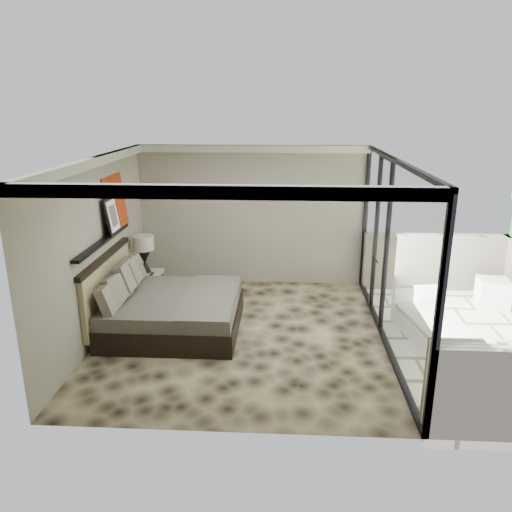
# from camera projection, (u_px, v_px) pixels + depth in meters

# --- Properties ---
(floor) EXTENTS (5.00, 5.00, 0.00)m
(floor) POSITION_uv_depth(u_px,v_px,m) (242.00, 334.00, 8.03)
(floor) COLOR black
(floor) RESTS_ON ground
(ceiling) EXTENTS (4.50, 5.00, 0.02)m
(ceiling) POSITION_uv_depth(u_px,v_px,m) (240.00, 159.00, 7.21)
(ceiling) COLOR silver
(ceiling) RESTS_ON back_wall
(back_wall) EXTENTS (4.50, 0.02, 2.80)m
(back_wall) POSITION_uv_depth(u_px,v_px,m) (252.00, 216.00, 10.00)
(back_wall) COLOR gray
(back_wall) RESTS_ON floor
(left_wall) EXTENTS (0.02, 5.00, 2.80)m
(left_wall) POSITION_uv_depth(u_px,v_px,m) (98.00, 249.00, 7.74)
(left_wall) COLOR gray
(left_wall) RESTS_ON floor
(glass_wall) EXTENTS (0.08, 5.00, 2.80)m
(glass_wall) POSITION_uv_depth(u_px,v_px,m) (390.00, 254.00, 7.50)
(glass_wall) COLOR white
(glass_wall) RESTS_ON floor
(terrace_slab) EXTENTS (3.00, 5.00, 0.12)m
(terrace_slab) POSITION_uv_depth(u_px,v_px,m) (479.00, 344.00, 7.84)
(terrace_slab) COLOR silver
(terrace_slab) RESTS_ON ground
(picture_ledge) EXTENTS (0.12, 2.20, 0.05)m
(picture_ledge) POSITION_uv_depth(u_px,v_px,m) (103.00, 241.00, 7.81)
(picture_ledge) COLOR black
(picture_ledge) RESTS_ON left_wall
(bed) EXTENTS (2.17, 2.10, 1.20)m
(bed) POSITION_uv_depth(u_px,v_px,m) (167.00, 309.00, 8.14)
(bed) COLOR black
(bed) RESTS_ON floor
(nightstand) EXTENTS (0.58, 0.58, 0.53)m
(nightstand) POSITION_uv_depth(u_px,v_px,m) (148.00, 285.00, 9.44)
(nightstand) COLOR black
(nightstand) RESTS_ON floor
(table_lamp) EXTENTS (0.38, 0.38, 0.70)m
(table_lamp) POSITION_uv_depth(u_px,v_px,m) (144.00, 249.00, 9.27)
(table_lamp) COLOR black
(table_lamp) RESTS_ON nightstand
(abstract_canvas) EXTENTS (0.13, 0.90, 0.90)m
(abstract_canvas) POSITION_uv_depth(u_px,v_px,m) (115.00, 202.00, 8.36)
(abstract_canvas) COLOR #9E4C0D
(abstract_canvas) RESTS_ON picture_ledge
(framed_print) EXTENTS (0.11, 0.50, 0.60)m
(framed_print) POSITION_uv_depth(u_px,v_px,m) (112.00, 216.00, 8.07)
(framed_print) COLOR black
(framed_print) RESTS_ON picture_ledge
(ottoman) EXTENTS (0.59, 0.59, 0.53)m
(ottoman) POSITION_uv_depth(u_px,v_px,m) (493.00, 293.00, 9.05)
(ottoman) COLOR silver
(ottoman) RESTS_ON terrace_slab
(lounger) EXTENTS (1.04, 1.67, 0.61)m
(lounger) POSITION_uv_depth(u_px,v_px,m) (432.00, 326.00, 7.89)
(lounger) COLOR white
(lounger) RESTS_ON terrace_slab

